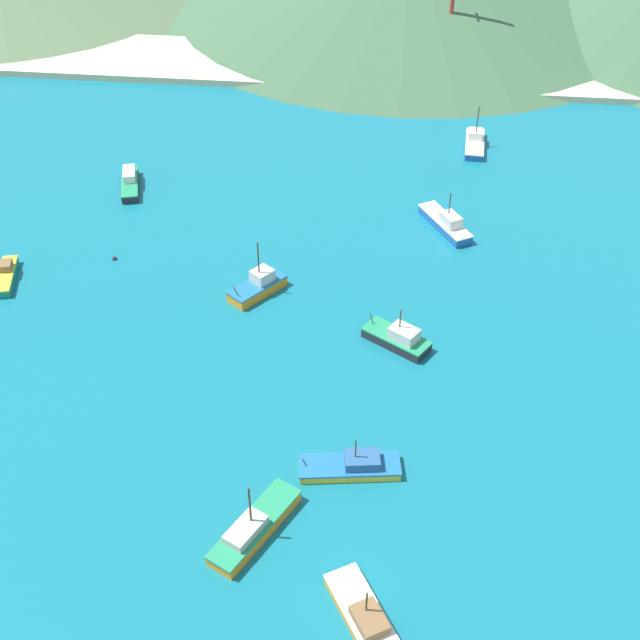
# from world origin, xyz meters

# --- Properties ---
(ground) EXTENTS (260.00, 280.00, 0.50)m
(ground) POSITION_xyz_m (0.00, 30.00, -0.25)
(ground) COLOR #146B7F
(fishing_boat_2) EXTENTS (3.45, 9.94, 6.86)m
(fishing_boat_2) POSITION_xyz_m (13.13, 85.40, 0.85)
(fishing_boat_2) COLOR #1E5BA8
(fishing_boat_2) RESTS_ON ground
(fishing_boat_4) EXTENTS (8.54, 6.96, 5.18)m
(fishing_boat_4) POSITION_xyz_m (2.60, 33.65, 1.01)
(fishing_boat_4) COLOR #232328
(fishing_boat_4) RESTS_ON ground
(fishing_boat_5) EXTENTS (4.92, 9.83, 2.44)m
(fishing_boat_5) POSITION_xyz_m (-39.22, 66.19, 0.92)
(fishing_boat_5) COLOR #232328
(fishing_boat_5) RESTS_ON ground
(fishing_boat_6) EXTENTS (7.22, 8.11, 7.44)m
(fishing_boat_6) POSITION_xyz_m (-15.38, 41.96, 1.06)
(fishing_boat_6) COLOR orange
(fishing_boat_6) RESTS_ON ground
(fishing_boat_7) EXTENTS (7.75, 10.44, 5.96)m
(fishing_boat_7) POSITION_xyz_m (8.29, 59.71, 0.98)
(fishing_boat_7) COLOR #1E5BA8
(fishing_boat_7) RESTS_ON ground
(fishing_boat_9) EXTENTS (3.90, 8.35, 2.09)m
(fishing_boat_9) POSITION_xyz_m (-48.18, 41.08, 0.72)
(fishing_boat_9) COLOR #198466
(fishing_boat_9) RESTS_ON ground
(fishing_boat_11) EXTENTS (7.64, 11.07, 6.62)m
(fishing_boat_11) POSITION_xyz_m (-9.50, 5.14, 0.86)
(fishing_boat_11) COLOR orange
(fishing_boat_11) RESTS_ON ground
(fishing_boat_13) EXTENTS (7.43, 9.52, 4.31)m
(fishing_boat_13) POSITION_xyz_m (1.21, -2.59, 0.69)
(fishing_boat_13) COLOR orange
(fishing_boat_13) RESTS_ON ground
(fishing_boat_14) EXTENTS (10.45, 4.75, 4.35)m
(fishing_boat_14) POSITION_xyz_m (-1.14, 13.72, 0.72)
(fishing_boat_14) COLOR gold
(fishing_boat_14) RESTS_ON ground
(buoy_0) EXTENTS (0.66, 0.66, 0.66)m
(buoy_0) POSITION_xyz_m (-35.83, 47.13, 0.11)
(buoy_0) COLOR #232328
(buoy_0) RESTS_ON ground
(beach_strip) EXTENTS (247.00, 21.88, 1.20)m
(beach_strip) POSITION_xyz_m (0.00, 115.82, 0.60)
(beach_strip) COLOR beige
(beach_strip) RESTS_ON ground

